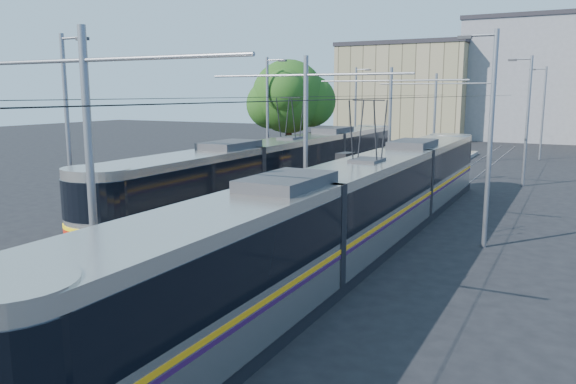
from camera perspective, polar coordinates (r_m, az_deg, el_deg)
The scene contains 14 objects.
ground at distance 18.08m, azimuth -9.39°, elevation -8.66°, with size 160.00×160.00×0.00m, color black.
platform at distance 32.85m, azimuth 8.55°, elevation 0.08°, with size 4.00×50.00×0.30m, color gray.
tactile_strip_left at distance 33.31m, azimuth 6.20°, elevation 0.54°, with size 0.70×50.00×0.01m, color gray.
tactile_strip_right at distance 32.40m, azimuth 10.99°, elevation 0.15°, with size 0.70×50.00×0.01m, color gray.
rails at distance 32.87m, azimuth 8.55°, elevation -0.15°, with size 8.71×70.00×0.03m.
track_arrow at distance 18.47m, azimuth -24.24°, elevation -9.01°, with size 1.20×5.00×0.01m, color silver.
tram_left at distance 30.89m, azimuth 0.23°, elevation 2.49°, with size 2.43×30.03×5.50m.
tram_right at distance 20.84m, azimuth 7.94°, elevation -0.85°, with size 2.43×31.58×5.50m.
catenary at distance 29.71m, azimuth 6.98°, elevation 7.57°, with size 9.20×70.00×7.00m.
street_lamps at distance 36.22m, azimuth 10.78°, elevation 7.35°, with size 15.18×38.22×8.00m.
shelter at distance 29.13m, azimuth 5.84°, elevation 1.72°, with size 0.83×1.19×2.44m.
tree at distance 38.90m, azimuth 0.63°, elevation 9.53°, with size 5.52×5.10×8.02m.
building_left at distance 76.43m, azimuth 12.07°, elevation 10.02°, with size 16.32×12.24×12.10m.
building_centre at distance 77.81m, azimuth 24.54°, elevation 10.35°, with size 18.36×14.28×14.81m.
Camera 1 is at (10.34, -13.67, 5.74)m, focal length 35.00 mm.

